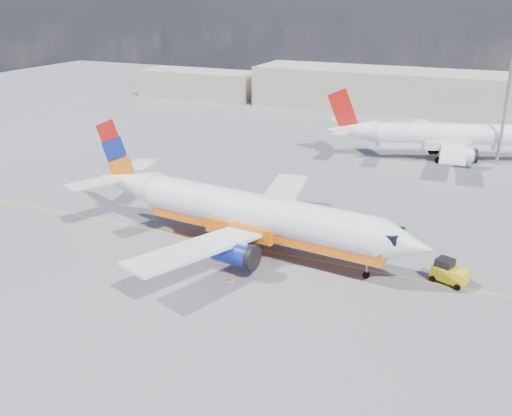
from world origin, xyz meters
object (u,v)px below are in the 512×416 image
at_px(gse_tug, 449,272).
at_px(traffic_cone, 230,278).
at_px(second_jet, 446,136).
at_px(main_jet, 247,214).

distance_m(gse_tug, traffic_cone, 18.04).
bearing_deg(second_jet, traffic_cone, -122.86).
height_order(second_jet, gse_tug, second_jet).
xyz_separation_m(second_jet, traffic_cone, (-11.36, -45.71, -3.02)).
height_order(main_jet, traffic_cone, main_jet).
distance_m(second_jet, traffic_cone, 47.19).
bearing_deg(main_jet, traffic_cone, -71.51).
relative_size(second_jet, gse_tug, 10.38).
relative_size(gse_tug, traffic_cone, 5.33).
bearing_deg(traffic_cone, gse_tug, 23.64).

